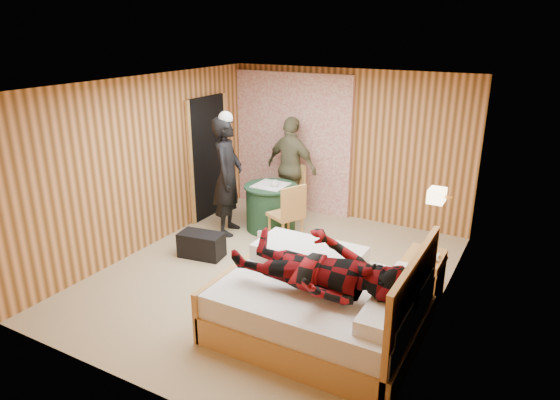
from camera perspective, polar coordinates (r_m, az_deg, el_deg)
The scene contains 23 objects.
floor at distance 6.74m, azimuth -0.81°, elevation -8.48°, with size 4.20×5.00×0.01m, color tan.
ceiling at distance 5.99m, azimuth -0.93°, elevation 13.15°, with size 4.20×5.00×0.01m, color white.
wall_back at distance 8.44m, azimuth 7.68°, elevation 6.21°, with size 4.20×0.02×2.50m, color #DA9053.
wall_left at distance 7.49m, azimuth -14.98°, elevation 4.02°, with size 0.02×5.00×2.50m, color #DA9053.
wall_right at distance 5.57m, azimuth 18.22°, elevation -1.60°, with size 0.02×5.00×2.50m, color #DA9053.
curtain at distance 8.79m, azimuth 1.40°, elevation 6.58°, with size 2.20×0.08×2.40m, color white.
doorway at distance 8.54m, azimuth -8.20°, elevation 4.80°, with size 0.06×0.90×2.05m, color black.
wall_lamp at distance 6.00m, azimuth 17.51°, elevation 0.49°, with size 0.26×0.24×0.16m.
bed at distance 5.46m, azimuth 4.95°, elevation -11.84°, with size 2.10×1.66×1.14m.
nightstand at distance 6.27m, azimuth 15.94°, elevation -8.41°, with size 0.45×0.61×0.59m.
round_table at distance 8.03m, azimuth -1.06°, elevation -0.80°, with size 0.85×0.85×0.75m.
chair_far at distance 8.52m, azimuth 1.36°, elevation 1.55°, with size 0.54×0.54×0.93m.
chair_near at distance 7.36m, azimuth 1.05°, elevation -1.24°, with size 0.58×0.58×0.96m.
duffel_bag at distance 7.24m, azimuth -8.96°, elevation -5.09°, with size 0.63×0.34×0.36m, color black.
sneaker_left at distance 7.76m, azimuth -1.50°, elevation -4.05°, with size 0.28×0.11×0.12m, color white.
sneaker_right at distance 7.61m, azimuth 1.20°, elevation -4.61°, with size 0.24×0.10×0.11m, color white.
woman_standing at distance 7.78m, azimuth -6.01°, elevation 2.71°, with size 0.68×0.45×1.86m, color black.
man_at_table at distance 8.47m, azimuth 1.34°, elevation 3.73°, with size 1.01×0.42×1.72m, color #636242.
man_on_bed at distance 4.94m, azimuth 4.37°, elevation -6.50°, with size 1.77×0.67×0.86m, color maroon.
book_lower at distance 6.10m, azimuth 16.08°, elevation -6.16°, with size 0.17×0.22×0.02m, color white.
book_upper at distance 6.09m, azimuth 16.10°, elevation -5.99°, with size 0.16×0.22×0.02m, color white.
cup_nightstand at distance 6.25m, azimuth 16.51°, elevation -5.22°, with size 0.10×0.10×0.09m, color white.
cup_table at distance 7.80m, azimuth -0.62°, elevation 1.88°, with size 0.12×0.12×0.10m, color white.
Camera 1 is at (2.98, -5.16, 3.16)m, focal length 32.00 mm.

